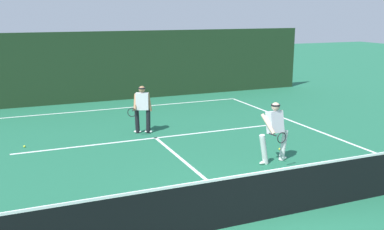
{
  "coord_description": "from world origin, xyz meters",
  "views": [
    {
      "loc": [
        -4.23,
        -6.84,
        4.03
      ],
      "look_at": [
        0.71,
        4.98,
        1.0
      ],
      "focal_mm": 41.25,
      "sensor_mm": 36.0,
      "label": 1
    }
  ],
  "objects_px": {
    "player_far": "(142,107)",
    "tennis_ball_extra": "(280,149)",
    "player_near": "(275,130)",
    "tennis_ball": "(24,146)"
  },
  "relations": [
    {
      "from": "player_near",
      "to": "player_far",
      "type": "xyz_separation_m",
      "value": [
        -2.45,
        4.23,
        -0.03
      ]
    },
    {
      "from": "player_far",
      "to": "tennis_ball_extra",
      "type": "xyz_separation_m",
      "value": [
        3.21,
        -3.39,
        -0.85
      ]
    },
    {
      "from": "tennis_ball",
      "to": "player_near",
      "type": "bearing_deg",
      "value": -32.99
    },
    {
      "from": "player_near",
      "to": "player_far",
      "type": "height_order",
      "value": "player_near"
    },
    {
      "from": "player_near",
      "to": "tennis_ball_extra",
      "type": "distance_m",
      "value": 1.44
    },
    {
      "from": "tennis_ball",
      "to": "tennis_ball_extra",
      "type": "distance_m",
      "value": 7.69
    },
    {
      "from": "tennis_ball",
      "to": "player_far",
      "type": "bearing_deg",
      "value": 2.85
    },
    {
      "from": "player_far",
      "to": "tennis_ball_extra",
      "type": "relative_size",
      "value": 24.43
    },
    {
      "from": "player_far",
      "to": "tennis_ball_extra",
      "type": "distance_m",
      "value": 4.75
    },
    {
      "from": "player_near",
      "to": "tennis_ball",
      "type": "distance_m",
      "value": 7.48
    }
  ]
}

